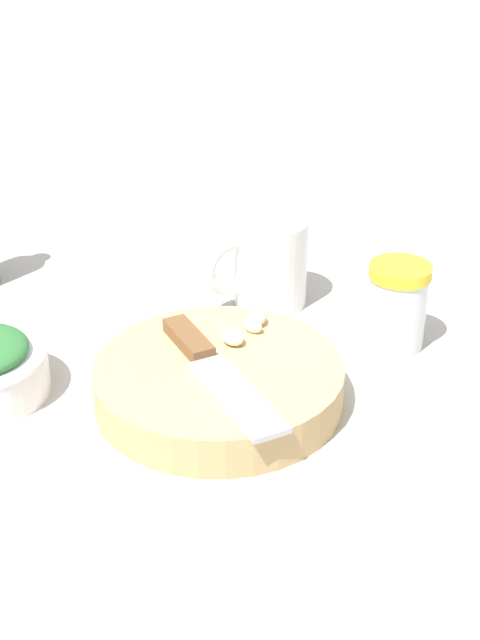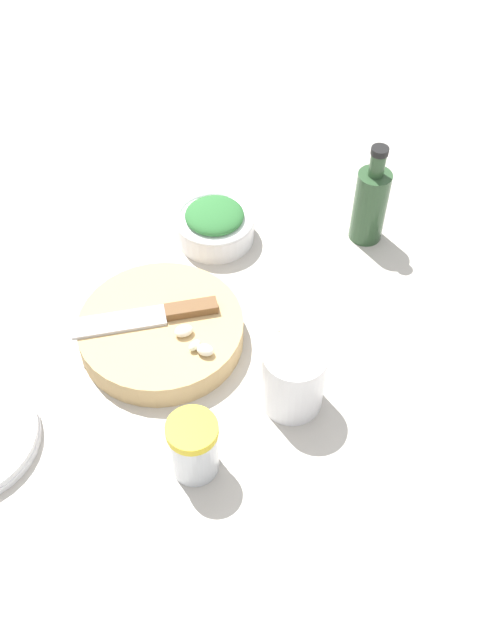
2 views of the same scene
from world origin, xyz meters
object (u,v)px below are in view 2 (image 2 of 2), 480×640
spice_jar (193,447)px  garlic_cloves (194,341)px  chef_knife (154,315)px  herb_bowl (215,224)px  cutting_board (161,331)px  oil_bottle (370,203)px  coffee_mug (293,376)px

spice_jar → garlic_cloves: bearing=-133.3°
chef_knife → herb_bowl: size_ratio=1.46×
cutting_board → spice_jar: spice_jar is taller
chef_knife → oil_bottle: 0.37m
herb_bowl → coffee_mug: coffee_mug is taller
cutting_board → coffee_mug: bearing=105.1°
coffee_mug → spice_jar: bearing=-6.3°
oil_bottle → coffee_mug: bearing=21.3°
garlic_cloves → spice_jar: bearing=46.7°
chef_knife → cutting_board: bearing=-144.6°
chef_knife → oil_bottle: size_ratio=1.08×
spice_jar → chef_knife: bearing=-118.7°
spice_jar → oil_bottle: size_ratio=0.53×
cutting_board → oil_bottle: 0.37m
cutting_board → spice_jar: (0.10, 0.17, 0.03)m
herb_bowl → spice_jar: 0.40m
cutting_board → spice_jar: bearing=59.7°
chef_knife → coffee_mug: size_ratio=1.73×
cutting_board → chef_knife: bearing=-88.3°
chef_knife → spice_jar: bearing=-175.0°
cutting_board → coffee_mug: 0.20m
oil_bottle → garlic_cloves: bearing=-1.6°
spice_jar → coffee_mug: (-0.15, 0.02, 0.00)m
herb_bowl → coffee_mug: 0.32m
garlic_cloves → oil_bottle: size_ratio=0.42×
garlic_cloves → oil_bottle: bearing=178.4°
coffee_mug → oil_bottle: oil_bottle is taller
garlic_cloves → spice_jar: size_ratio=0.80×
garlic_cloves → coffee_mug: size_ratio=0.68×
herb_bowl → oil_bottle: bearing=135.5°
herb_bowl → coffee_mug: bearing=63.4°
cutting_board → oil_bottle: oil_bottle is taller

